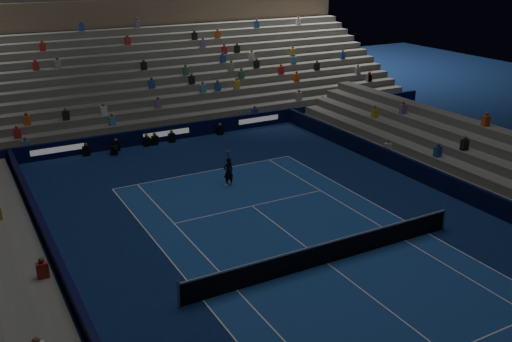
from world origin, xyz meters
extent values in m
plane|color=#0D1F4E|center=(0.00, 0.00, 0.00)|extent=(90.00, 90.00, 0.00)
cube|color=navy|center=(0.00, 0.00, 0.01)|extent=(10.97, 23.77, 0.01)
cube|color=black|center=(0.00, 18.50, 0.50)|extent=(44.00, 0.25, 1.00)
cube|color=black|center=(9.70, 0.00, 0.50)|extent=(0.25, 37.00, 1.00)
cube|color=#080A33|center=(-9.70, 0.00, 0.50)|extent=(0.25, 37.00, 1.00)
cube|color=#60615C|center=(0.00, 19.50, 0.25)|extent=(44.00, 1.00, 0.50)
cube|color=#60615C|center=(0.00, 20.50, 0.50)|extent=(44.00, 1.00, 1.00)
cube|color=#60615C|center=(0.00, 21.50, 0.75)|extent=(44.00, 1.00, 1.50)
cube|color=#60615C|center=(0.00, 22.50, 1.00)|extent=(44.00, 1.00, 2.00)
cube|color=#60615C|center=(0.00, 23.50, 1.25)|extent=(44.00, 1.00, 2.50)
cube|color=#60615C|center=(0.00, 24.50, 1.50)|extent=(44.00, 1.00, 3.00)
cube|color=#60615C|center=(0.00, 25.50, 1.75)|extent=(44.00, 1.00, 3.50)
cube|color=#60615C|center=(0.00, 26.50, 2.00)|extent=(44.00, 1.00, 4.00)
cube|color=#60615C|center=(0.00, 27.50, 2.25)|extent=(44.00, 1.00, 4.50)
cube|color=#60615C|center=(0.00, 28.50, 2.50)|extent=(44.00, 1.00, 5.00)
cube|color=#60615C|center=(0.00, 29.50, 2.75)|extent=(44.00, 1.00, 5.50)
cube|color=#60615C|center=(0.00, 30.50, 3.00)|extent=(44.00, 1.00, 6.00)
cube|color=#7C664D|center=(0.00, 31.60, 7.10)|extent=(44.00, 0.60, 2.20)
cube|color=slate|center=(10.50, 0.00, 0.25)|extent=(1.00, 37.00, 0.50)
cube|color=slate|center=(-10.50, 0.00, 0.25)|extent=(1.00, 37.00, 0.50)
cube|color=slate|center=(-11.50, 0.00, 0.50)|extent=(1.00, 37.00, 1.00)
cylinder|color=#B2B2B7|center=(-6.40, 0.00, 0.55)|extent=(0.10, 0.10, 1.10)
cylinder|color=#B2B2B7|center=(6.40, 0.00, 0.55)|extent=(0.10, 0.10, 1.10)
cube|color=black|center=(0.00, 0.00, 0.45)|extent=(12.80, 0.03, 0.90)
cube|color=white|center=(0.00, 0.00, 0.94)|extent=(12.80, 0.04, 0.08)
imported|color=black|center=(0.18, 9.41, 0.79)|extent=(0.60, 0.42, 1.59)
cube|color=black|center=(-3.79, 17.46, 0.27)|extent=(0.55, 0.60, 0.54)
cylinder|color=black|center=(-3.79, 17.04, 0.44)|extent=(0.26, 0.38, 0.16)
camera|label=1|loc=(-12.33, -16.48, 11.77)|focal=40.32mm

